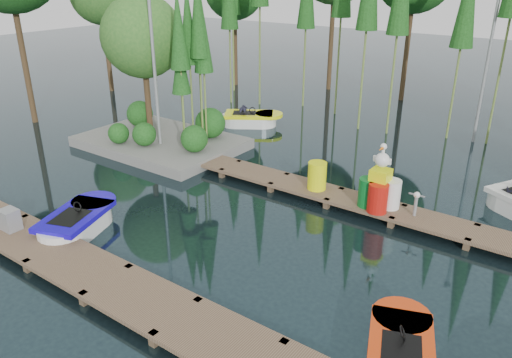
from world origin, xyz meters
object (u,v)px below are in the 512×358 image
Objects in this scene: island at (155,65)px; utility_cabinet at (10,220)px; boat_red at (400,353)px; drum_cluster at (379,190)px; boat_blue at (78,223)px; boat_yellow_far at (250,119)px; yellow_barrel at (317,176)px.

island is 8.57m from utility_cabinet.
drum_cluster is at bearing 96.96° from boat_red.
boat_red is at bearing -26.30° from island.
island reaches higher than boat_blue.
drum_cluster is (6.29, 5.58, 0.60)m from boat_blue.
island is at bearing 174.49° from drum_cluster.
boat_yellow_far reaches higher than boat_blue.
boat_yellow_far is 1.55× the size of drum_cluster.
island is at bearing 98.54° from boat_blue.
yellow_barrel is (7.69, -0.79, -2.45)m from island.
yellow_barrel is at bearing -5.87° from island.
boat_blue is at bearing -91.79° from boat_yellow_far.
boat_yellow_far is at bearing 116.65° from boat_red.
boat_blue is 8.43m from drum_cluster.
boat_blue is 8.97m from boat_red.
island is 14.19m from boat_red.
boat_yellow_far is 5.22× the size of utility_cabinet.
drum_cluster is at bearing -44.12° from boat_yellow_far.
boat_blue is 1.00× the size of boat_yellow_far.
yellow_barrel reaches higher than utility_cabinet.
utility_cabinet is (0.99, -11.95, 0.29)m from boat_yellow_far.
drum_cluster reaches higher than boat_blue.
yellow_barrel is at bearing 175.84° from drum_cluster.
yellow_barrel reaches higher than boat_red.
drum_cluster is (-2.67, 5.21, 0.62)m from boat_red.
boat_blue is at bearing -61.85° from island.
drum_cluster is at bearing 21.97° from boat_blue.
boat_red is at bearing -17.27° from boat_blue.
yellow_barrel is at bearing 34.16° from boat_blue.
drum_cluster reaches higher than boat_yellow_far.
island is 3.48× the size of drum_cluster.
yellow_barrel is at bearing 53.15° from utility_cabinet.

